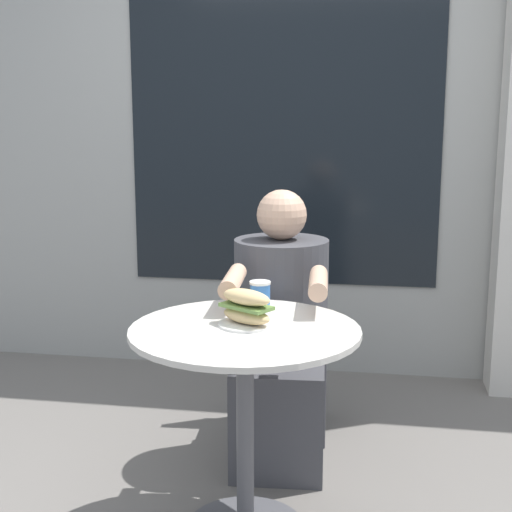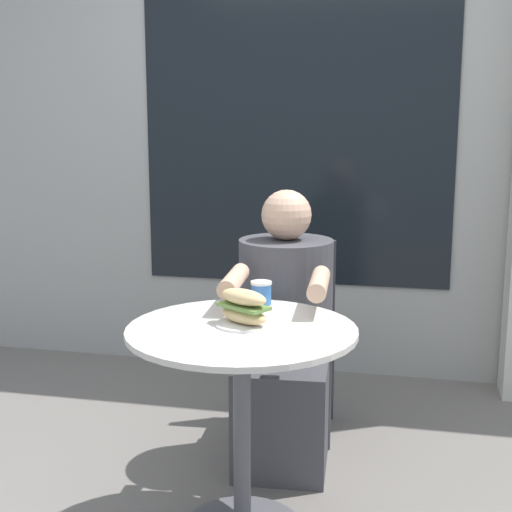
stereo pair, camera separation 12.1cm
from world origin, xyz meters
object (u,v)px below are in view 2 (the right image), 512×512
sandwich_on_plate (243,309)px  seated_diner (284,348)px  diner_chair (296,317)px  drink_cup (261,293)px  cafe_table (242,384)px

sandwich_on_plate → seated_diner: bearing=85.7°
diner_chair → sandwich_on_plate: diner_chair is taller
seated_diner → diner_chair: bearing=-92.5°
diner_chair → drink_cup: diner_chair is taller
diner_chair → drink_cup: 0.68m
diner_chair → drink_cup: size_ratio=9.97×
cafe_table → diner_chair: 0.94m
cafe_table → sandwich_on_plate: sandwich_on_plate is taller
cafe_table → seated_diner: size_ratio=0.67×
cafe_table → diner_chair: bearing=88.1°
seated_diner → drink_cup: seated_diner is taller
diner_chair → drink_cup: (-0.03, -0.63, 0.27)m
seated_diner → drink_cup: bearing=77.2°
drink_cup → sandwich_on_plate: bearing=-89.8°
diner_chair → seated_diner: size_ratio=0.76×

